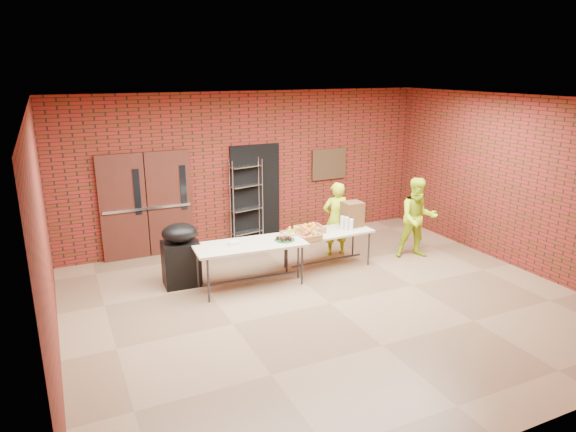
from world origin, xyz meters
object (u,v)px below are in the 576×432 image
object	(u,v)px
covered_grill	(181,254)
volunteer_woman	(336,219)
coffee_dispenser	(352,214)
volunteer_man	(418,218)
table_left	(250,247)
table_right	(327,235)
wire_rack	(247,202)

from	to	relation	value
covered_grill	volunteer_woman	xyz separation A→B (m)	(3.18, 0.18, 0.19)
coffee_dispenser	covered_grill	world-z (taller)	coffee_dispenser
coffee_dispenser	volunteer_man	xyz separation A→B (m)	(1.26, -0.40, -0.13)
table_left	volunteer_man	distance (m)	3.52
coffee_dispenser	volunteer_woman	xyz separation A→B (m)	(-0.13, 0.39, -0.19)
coffee_dispenser	volunteer_man	size ratio (longest dim) A/B	0.30
volunteer_woman	volunteer_man	bearing A→B (deg)	159.65
covered_grill	table_right	bearing A→B (deg)	-4.10
covered_grill	volunteer_woman	size ratio (longest dim) A/B	0.75
table_left	table_right	size ratio (longest dim) A/B	1.14
volunteer_woman	table_right	bearing A→B (deg)	56.48
table_left	coffee_dispenser	bearing A→B (deg)	12.77
wire_rack	volunteer_woman	bearing A→B (deg)	-56.86
table_left	volunteer_woman	bearing A→B (deg)	23.26
table_right	wire_rack	bearing A→B (deg)	113.68
table_right	covered_grill	bearing A→B (deg)	171.34
covered_grill	volunteer_man	distance (m)	4.63
coffee_dispenser	volunteer_man	distance (m)	1.33
table_left	table_right	world-z (taller)	table_left
volunteer_man	wire_rack	bearing A→B (deg)	162.69
coffee_dispenser	volunteer_woman	distance (m)	0.46
coffee_dispenser	covered_grill	distance (m)	3.34
covered_grill	volunteer_man	bearing A→B (deg)	-4.90
volunteer_woman	covered_grill	bearing A→B (deg)	12.61
wire_rack	volunteer_man	xyz separation A→B (m)	(2.77, -2.19, -0.12)
table_left	covered_grill	distance (m)	1.21
volunteer_man	table_left	bearing A→B (deg)	-159.81
table_left	volunteer_man	xyz separation A→B (m)	(3.52, -0.05, 0.09)
coffee_dispenser	covered_grill	size ratio (longest dim) A/B	0.43
volunteer_woman	table_left	bearing A→B (deg)	28.80
table_right	volunteer_man	bearing A→B (deg)	-10.61
wire_rack	coffee_dispenser	bearing A→B (deg)	-61.35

